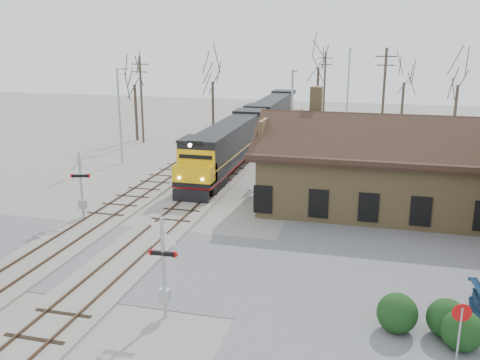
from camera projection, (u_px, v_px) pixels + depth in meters
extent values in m
plane|color=gray|center=(128.00, 259.00, 27.91)|extent=(140.00, 140.00, 0.00)
cube|color=#59595E|center=(128.00, 259.00, 27.91)|extent=(60.00, 9.00, 0.03)
cube|color=gray|center=(213.00, 183.00, 41.90)|extent=(3.40, 90.00, 0.12)
cube|color=#473323|center=(204.00, 181.00, 42.04)|extent=(0.08, 90.00, 0.14)
cube|color=#473323|center=(222.00, 182.00, 41.70)|extent=(0.08, 90.00, 0.14)
cube|color=gray|center=(160.00, 179.00, 42.99)|extent=(3.40, 90.00, 0.12)
cube|color=#473323|center=(151.00, 178.00, 43.13)|extent=(0.08, 90.00, 0.14)
cube|color=#473323|center=(168.00, 179.00, 42.79)|extent=(0.08, 90.00, 0.14)
cube|color=#957A4D|center=(371.00, 179.00, 35.69)|extent=(14.00, 8.00, 4.00)
cube|color=black|center=(373.00, 148.00, 35.13)|extent=(15.20, 9.20, 0.30)
cube|color=black|center=(373.00, 140.00, 32.72)|extent=(15.00, 4.71, 2.66)
cube|color=black|center=(374.00, 128.00, 37.02)|extent=(15.00, 4.71, 2.66)
cube|color=#957A4D|center=(316.00, 103.00, 36.79)|extent=(0.80, 0.80, 2.20)
cube|color=black|center=(206.00, 184.00, 40.12)|extent=(2.34, 3.74, 0.93)
cube|color=black|center=(245.00, 151.00, 51.46)|extent=(2.34, 3.74, 0.93)
cube|color=black|center=(228.00, 157.00, 45.59)|extent=(2.80, 18.70, 0.33)
cube|color=maroon|center=(228.00, 159.00, 45.65)|extent=(2.82, 18.70, 0.11)
cube|color=black|center=(231.00, 137.00, 46.30)|extent=(2.43, 13.55, 2.62)
cube|color=black|center=(202.00, 158.00, 38.75)|extent=(2.80, 2.62, 2.62)
cube|color=yellow|center=(195.00, 173.00, 37.48)|extent=(2.80, 1.68, 1.31)
cube|color=black|center=(191.00, 196.00, 36.97)|extent=(2.62, 0.25, 0.93)
cylinder|color=#FFF2CC|center=(190.00, 145.00, 36.09)|extent=(0.26, 0.10, 0.26)
cube|color=black|center=(261.00, 137.00, 58.04)|extent=(2.34, 3.74, 0.93)
cube|color=black|center=(281.00, 120.00, 69.38)|extent=(2.34, 3.74, 0.93)
cube|color=black|center=(272.00, 122.00, 63.51)|extent=(2.80, 18.70, 0.33)
cube|color=maroon|center=(272.00, 124.00, 63.57)|extent=(2.82, 18.70, 0.11)
cube|color=black|center=(274.00, 108.00, 64.22)|extent=(2.43, 13.55, 2.62)
cube|color=black|center=(259.00, 118.00, 56.67)|extent=(2.80, 2.62, 2.62)
cube|color=black|center=(256.00, 128.00, 55.40)|extent=(2.80, 1.68, 1.31)
cube|color=black|center=(254.00, 143.00, 54.89)|extent=(2.62, 0.25, 0.93)
cylinder|color=#A5A8AD|center=(164.00, 268.00, 21.67)|extent=(0.15, 0.15, 4.38)
cube|color=silver|center=(162.00, 233.00, 21.26)|extent=(1.15, 0.07, 1.15)
cube|color=silver|center=(162.00, 233.00, 21.26)|extent=(1.15, 0.07, 1.15)
cube|color=black|center=(163.00, 253.00, 21.50)|extent=(0.99, 0.17, 0.16)
cylinder|color=#B20C0C|center=(151.00, 252.00, 21.60)|extent=(0.26, 0.09, 0.26)
cylinder|color=#B20C0C|center=(175.00, 255.00, 21.39)|extent=(0.26, 0.09, 0.26)
cube|color=#A5A8AD|center=(165.00, 295.00, 21.99)|extent=(0.44, 0.33, 0.55)
cylinder|color=#A5A8AD|center=(81.00, 186.00, 33.41)|extent=(0.15, 0.15, 4.38)
cube|color=silver|center=(79.00, 162.00, 33.00)|extent=(1.12, 0.32, 1.15)
cube|color=silver|center=(79.00, 162.00, 33.00)|extent=(1.12, 0.32, 1.15)
cube|color=black|center=(80.00, 176.00, 33.23)|extent=(0.99, 0.39, 0.16)
cylinder|color=#B20C0C|center=(88.00, 176.00, 33.23)|extent=(0.27, 0.14, 0.26)
cylinder|color=#B20C0C|center=(72.00, 176.00, 33.23)|extent=(0.27, 0.14, 0.26)
cube|color=#A5A8AD|center=(83.00, 204.00, 33.72)|extent=(0.44, 0.33, 0.55)
cylinder|color=#A5A8AD|center=(459.00, 335.00, 18.89)|extent=(0.08, 0.08, 2.17)
cylinder|color=#B20C0C|center=(462.00, 313.00, 18.66)|extent=(0.69, 0.14, 0.69)
sphere|color=black|center=(397.00, 313.00, 20.96)|extent=(1.60, 1.60, 1.60)
sphere|color=black|center=(447.00, 318.00, 20.63)|extent=(1.54, 1.54, 1.54)
sphere|color=black|center=(462.00, 331.00, 19.75)|extent=(1.56, 1.56, 1.56)
cylinder|color=#A5A8AD|center=(120.00, 117.00, 47.48)|extent=(0.18, 0.18, 8.53)
cylinder|color=#A5A8AD|center=(121.00, 68.00, 47.22)|extent=(0.12, 1.80, 0.12)
cube|color=#A5A8AD|center=(126.00, 69.00, 47.99)|extent=(0.25, 0.50, 0.12)
cylinder|color=#A5A8AD|center=(291.00, 121.00, 44.95)|extent=(0.18, 0.18, 8.52)
cylinder|color=#A5A8AD|center=(294.00, 70.00, 44.69)|extent=(0.12, 1.80, 0.12)
cube|color=#A5A8AD|center=(296.00, 71.00, 45.47)|extent=(0.25, 0.50, 0.12)
cylinder|color=#A5A8AD|center=(348.00, 93.00, 59.77)|extent=(0.18, 0.18, 9.89)
cylinder|color=#A5A8AD|center=(351.00, 49.00, 59.33)|extent=(0.12, 1.80, 0.12)
cube|color=#A5A8AD|center=(351.00, 49.00, 60.10)|extent=(0.25, 0.50, 0.12)
cylinder|color=#382D23|center=(142.00, 100.00, 56.77)|extent=(0.24, 0.24, 9.12)
cube|color=#382D23|center=(140.00, 64.00, 55.77)|extent=(2.00, 0.10, 0.10)
cube|color=#382D23|center=(140.00, 72.00, 55.99)|extent=(1.60, 0.10, 0.10)
cylinder|color=#382D23|center=(324.00, 89.00, 68.06)|extent=(0.24, 0.24, 9.25)
cube|color=#382D23|center=(326.00, 58.00, 67.05)|extent=(2.00, 0.10, 0.10)
cube|color=#382D23|center=(325.00, 64.00, 67.26)|extent=(1.60, 0.10, 0.10)
cylinder|color=#382D23|center=(383.00, 103.00, 50.56)|extent=(0.24, 0.24, 10.16)
cube|color=#382D23|center=(386.00, 56.00, 49.43)|extent=(2.00, 0.10, 0.10)
cube|color=#382D23|center=(386.00, 65.00, 49.64)|extent=(1.60, 0.10, 0.10)
cylinder|color=#382D23|center=(136.00, 113.00, 58.40)|extent=(0.32, 0.32, 6.10)
cylinder|color=#382D23|center=(213.00, 107.00, 63.25)|extent=(0.32, 0.32, 5.96)
cylinder|color=#382D23|center=(317.00, 96.00, 68.52)|extent=(0.32, 0.32, 7.27)
cylinder|color=#382D23|center=(402.00, 106.00, 65.26)|extent=(0.32, 0.32, 5.71)
cylinder|color=#382D23|center=(455.00, 113.00, 58.17)|extent=(0.32, 0.32, 6.07)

